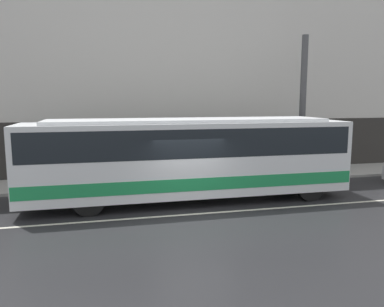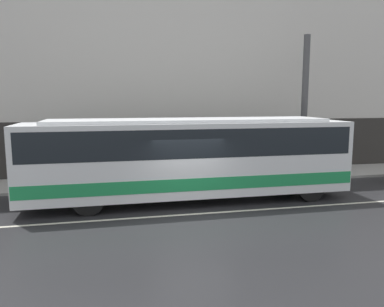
# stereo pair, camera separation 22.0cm
# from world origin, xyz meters

# --- Properties ---
(ground_plane) EXTENTS (60.00, 60.00, 0.00)m
(ground_plane) POSITION_xyz_m (0.00, 0.00, 0.00)
(ground_plane) COLOR #262628
(sidewalk) EXTENTS (60.00, 2.92, 0.12)m
(sidewalk) POSITION_xyz_m (0.00, 5.46, 0.06)
(sidewalk) COLOR #A09E99
(sidewalk) RESTS_ON ground_plane
(building_facade) EXTENTS (60.00, 0.35, 13.22)m
(building_facade) POSITION_xyz_m (0.00, 7.06, 6.40)
(building_facade) COLOR silver
(building_facade) RESTS_ON ground_plane
(lane_stripe) EXTENTS (54.00, 0.14, 0.01)m
(lane_stripe) POSITION_xyz_m (0.00, 0.00, 0.00)
(lane_stripe) COLOR beige
(lane_stripe) RESTS_ON ground_plane
(transit_bus) EXTENTS (12.20, 2.60, 3.13)m
(transit_bus) POSITION_xyz_m (0.31, 1.79, 1.77)
(transit_bus) COLOR white
(transit_bus) RESTS_ON ground_plane
(utility_pole_near) EXTENTS (0.30, 0.30, 6.74)m
(utility_pole_near) POSITION_xyz_m (6.54, 4.51, 3.49)
(utility_pole_near) COLOR #4C4C4F
(utility_pole_near) RESTS_ON sidewalk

